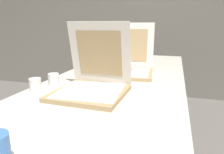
{
  "coord_description": "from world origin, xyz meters",
  "views": [
    {
      "loc": [
        0.35,
        -0.65,
        1.1
      ],
      "look_at": [
        0.02,
        0.47,
        0.81
      ],
      "focal_mm": 34.06,
      "sensor_mm": 36.0,
      "label": 1
    }
  ],
  "objects_px": {
    "table": "(117,86)",
    "pizza_box_front": "(92,83)",
    "cup_white_near_left": "(35,84)",
    "cup_white_near_center": "(54,79)",
    "pizza_box_middle": "(128,66)",
    "cup_white_far": "(103,63)"
  },
  "relations": [
    {
      "from": "table",
      "to": "pizza_box_middle",
      "type": "distance_m",
      "value": 0.22
    },
    {
      "from": "table",
      "to": "pizza_box_front",
      "type": "relative_size",
      "value": 6.4
    },
    {
      "from": "cup_white_far",
      "to": "cup_white_near_center",
      "type": "bearing_deg",
      "value": -100.78
    },
    {
      "from": "pizza_box_middle",
      "to": "cup_white_near_left",
      "type": "relative_size",
      "value": 6.84
    },
    {
      "from": "cup_white_far",
      "to": "cup_white_near_left",
      "type": "xyz_separation_m",
      "value": [
        -0.14,
        -0.7,
        0.0
      ]
    },
    {
      "from": "cup_white_near_center",
      "to": "cup_white_far",
      "type": "bearing_deg",
      "value": 79.22
    },
    {
      "from": "pizza_box_middle",
      "to": "cup_white_near_left",
      "type": "bearing_deg",
      "value": -131.06
    },
    {
      "from": "pizza_box_middle",
      "to": "cup_white_near_left",
      "type": "height_order",
      "value": "pizza_box_middle"
    },
    {
      "from": "pizza_box_middle",
      "to": "cup_white_near_center",
      "type": "height_order",
      "value": "pizza_box_middle"
    },
    {
      "from": "cup_white_near_left",
      "to": "cup_white_far",
      "type": "bearing_deg",
      "value": 78.48
    },
    {
      "from": "pizza_box_front",
      "to": "cup_white_near_center",
      "type": "distance_m",
      "value": 0.29
    },
    {
      "from": "table",
      "to": "cup_white_far",
      "type": "relative_size",
      "value": 34.39
    },
    {
      "from": "cup_white_near_left",
      "to": "cup_white_near_center",
      "type": "xyz_separation_m",
      "value": [
        0.03,
        0.13,
        0.0
      ]
    },
    {
      "from": "table",
      "to": "cup_white_near_left",
      "type": "relative_size",
      "value": 34.39
    },
    {
      "from": "pizza_box_front",
      "to": "table",
      "type": "bearing_deg",
      "value": 83.36
    },
    {
      "from": "table",
      "to": "cup_white_far",
      "type": "xyz_separation_m",
      "value": [
        -0.22,
        0.35,
        0.08
      ]
    },
    {
      "from": "pizza_box_front",
      "to": "pizza_box_middle",
      "type": "height_order",
      "value": "pizza_box_front"
    },
    {
      "from": "pizza_box_middle",
      "to": "cup_white_far",
      "type": "xyz_separation_m",
      "value": [
        -0.25,
        0.16,
        -0.02
      ]
    },
    {
      "from": "pizza_box_front",
      "to": "cup_white_near_center",
      "type": "bearing_deg",
      "value": 165.4
    },
    {
      "from": "cup_white_near_left",
      "to": "pizza_box_middle",
      "type": "bearing_deg",
      "value": 54.17
    },
    {
      "from": "pizza_box_middle",
      "to": "cup_white_far",
      "type": "height_order",
      "value": "pizza_box_middle"
    },
    {
      "from": "table",
      "to": "cup_white_near_center",
      "type": "height_order",
      "value": "cup_white_near_center"
    }
  ]
}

